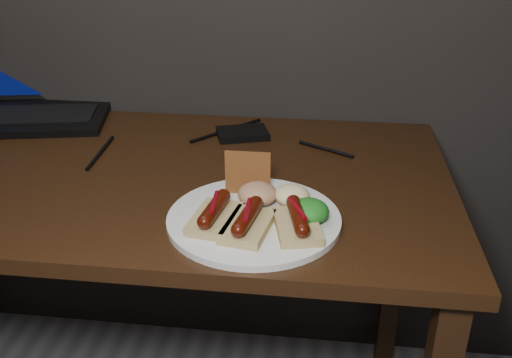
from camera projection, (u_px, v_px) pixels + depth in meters
name	position (u px, v px, depth m)	size (l,w,h in m)	color
desk	(120.00, 205.00, 1.25)	(1.40, 0.70, 0.75)	#341E0D
laptop	(32.00, 94.00, 1.49)	(0.45, 0.41, 0.25)	black
hard_drive	(242.00, 133.00, 1.36)	(0.12, 0.08, 0.02)	black
desk_cables	(144.00, 140.00, 1.34)	(0.96, 0.34, 0.01)	black
plate	(254.00, 219.00, 1.00)	(0.31, 0.31, 0.01)	silver
bread_sausage_left	(215.00, 214.00, 0.97)	(0.09, 0.12, 0.04)	tan
bread_sausage_center	(248.00, 222.00, 0.95)	(0.09, 0.13, 0.04)	tan
bread_sausage_right	(297.00, 221.00, 0.95)	(0.09, 0.13, 0.04)	tan
crispbread	(248.00, 173.00, 1.06)	(0.09, 0.01, 0.09)	#9A5B2A
salad_greens	(309.00, 211.00, 0.98)	(0.07, 0.07, 0.04)	#115716
salsa_mound	(257.00, 194.00, 1.03)	(0.07, 0.07, 0.04)	maroon
coleslaw_mound	(292.00, 195.00, 1.03)	(0.06, 0.06, 0.04)	white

